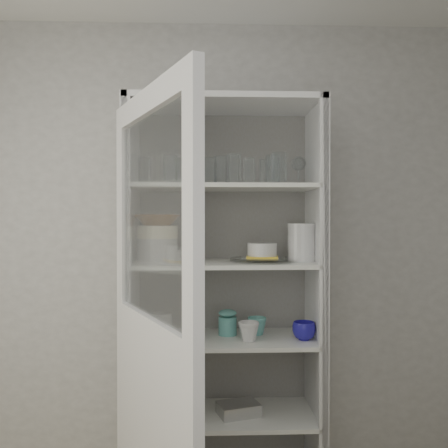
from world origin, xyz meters
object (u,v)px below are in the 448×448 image
(grey_bowl_stack, at_px, (302,242))
(goblet_0, at_px, (188,171))
(cupboard_door, at_px, (152,375))
(glass_platter, at_px, (262,260))
(mug_teal, at_px, (257,326))
(measuring_cups, at_px, (166,336))
(plate_stack_back, at_px, (163,254))
(yellow_trivet, at_px, (262,257))
(goblet_1, at_px, (195,173))
(teal_jar, at_px, (228,324))
(pantry_cabinet, at_px, (224,319))
(cream_bowl, at_px, (157,232))
(goblet_2, at_px, (272,170))
(goblet_3, at_px, (299,170))
(mug_blue, at_px, (304,331))
(tin_box, at_px, (239,409))
(white_canister, at_px, (162,325))
(plate_stack_front, at_px, (157,251))
(white_ramekin, at_px, (262,249))
(mug_white, at_px, (249,331))
(cream_dish, at_px, (174,405))

(grey_bowl_stack, bearing_deg, goblet_0, 167.25)
(cupboard_door, xyz_separation_m, glass_platter, (0.51, 0.61, 0.40))
(mug_teal, height_order, measuring_cups, mug_teal)
(glass_platter, relative_size, measuring_cups, 3.23)
(plate_stack_back, relative_size, yellow_trivet, 1.37)
(cupboard_door, xyz_separation_m, goblet_1, (0.15, 0.74, 0.87))
(goblet_1, distance_m, grey_bowl_stack, 0.69)
(glass_platter, xyz_separation_m, teal_jar, (-0.18, 0.07, -0.35))
(pantry_cabinet, relative_size, yellow_trivet, 13.01)
(goblet_1, xyz_separation_m, yellow_trivet, (0.36, -0.14, -0.45))
(cream_bowl, bearing_deg, pantry_cabinet, 22.22)
(goblet_2, height_order, cream_bowl, goblet_2)
(goblet_0, relative_size, cream_bowl, 0.85)
(goblet_3, distance_m, mug_teal, 0.87)
(yellow_trivet, relative_size, mug_blue, 1.36)
(measuring_cups, xyz_separation_m, tin_box, (0.37, 0.01, -0.39))
(grey_bowl_stack, height_order, white_canister, grey_bowl_stack)
(teal_jar, bearing_deg, plate_stack_front, -161.98)
(goblet_3, xyz_separation_m, white_ramekin, (-0.21, -0.10, -0.43))
(mug_blue, relative_size, mug_white, 1.11)
(cupboard_door, relative_size, mug_white, 18.77)
(goblet_1, height_order, yellow_trivet, goblet_1)
(cupboard_door, height_order, white_canister, cupboard_door)
(white_ramekin, relative_size, mug_blue, 1.32)
(tin_box, bearing_deg, cream_dish, 172.82)
(pantry_cabinet, height_order, yellow_trivet, pantry_cabinet)
(mug_white, bearing_deg, goblet_1, 155.98)
(mug_blue, bearing_deg, mug_teal, 138.53)
(goblet_3, xyz_separation_m, white_canister, (-0.74, -0.07, -0.83))
(goblet_3, bearing_deg, goblet_2, 179.74)
(teal_jar, bearing_deg, plate_stack_back, 163.65)
(pantry_cabinet, xyz_separation_m, mug_teal, (0.18, -0.03, -0.03))
(cream_dish, bearing_deg, tin_box, -7.18)
(mug_teal, bearing_deg, teal_jar, -169.73)
(plate_stack_back, relative_size, tin_box, 1.07)
(cupboard_door, xyz_separation_m, grey_bowl_stack, (0.72, 0.61, 0.49))
(goblet_1, height_order, teal_jar, goblet_1)
(cream_dish, bearing_deg, plate_stack_front, -133.38)
(pantry_cabinet, height_order, mug_teal, pantry_cabinet)
(cupboard_door, xyz_separation_m, mug_blue, (0.72, 0.55, 0.04))
(measuring_cups, xyz_separation_m, cream_dish, (0.03, 0.06, -0.38))
(white_canister, bearing_deg, mug_white, -11.52)
(glass_platter, relative_size, white_canister, 2.61)
(goblet_0, distance_m, mug_blue, 1.05)
(mug_white, height_order, white_canister, white_canister)
(white_ramekin, relative_size, cream_dish, 0.60)
(white_ramekin, distance_m, teal_jar, 0.45)
(cream_bowl, height_order, white_canister, cream_bowl)
(pantry_cabinet, distance_m, mug_blue, 0.43)
(yellow_trivet, distance_m, cream_dish, 0.91)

